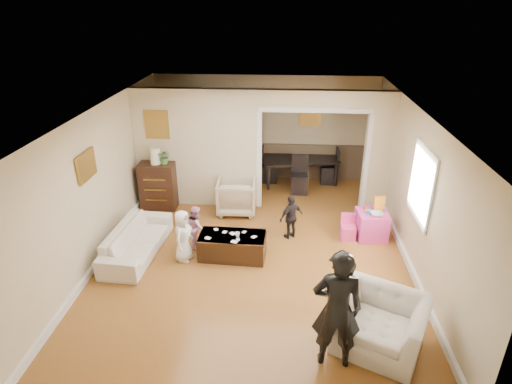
# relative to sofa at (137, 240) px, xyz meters

# --- Properties ---
(floor) EXTENTS (7.00, 7.00, 0.00)m
(floor) POSITION_rel_sofa_xyz_m (2.13, 0.36, -0.27)
(floor) COLOR #A4652A
(floor) RESTS_ON ground
(partition_left) EXTENTS (2.75, 0.18, 2.60)m
(partition_left) POSITION_rel_sofa_xyz_m (0.76, 2.16, 1.03)
(partition_left) COLOR #C5B490
(partition_left) RESTS_ON ground
(partition_right) EXTENTS (0.55, 0.18, 2.60)m
(partition_right) POSITION_rel_sofa_xyz_m (4.61, 2.16, 1.03)
(partition_right) COLOR #C5B490
(partition_right) RESTS_ON ground
(partition_header) EXTENTS (2.22, 0.18, 0.35)m
(partition_header) POSITION_rel_sofa_xyz_m (3.23, 2.16, 2.15)
(partition_header) COLOR #C5B490
(partition_header) RESTS_ON partition_right
(window_pane) EXTENTS (0.03, 0.95, 1.10)m
(window_pane) POSITION_rel_sofa_xyz_m (4.86, -0.04, 1.28)
(window_pane) COLOR white
(window_pane) RESTS_ON ground
(framed_art_partition) EXTENTS (0.45, 0.03, 0.55)m
(framed_art_partition) POSITION_rel_sofa_xyz_m (-0.07, 2.06, 1.58)
(framed_art_partition) COLOR brown
(framed_art_partition) RESTS_ON partition_left
(framed_art_sofa_wall) EXTENTS (0.03, 0.55, 0.40)m
(framed_art_sofa_wall) POSITION_rel_sofa_xyz_m (-0.58, -0.24, 1.53)
(framed_art_sofa_wall) COLOR brown
(framed_art_alcove) EXTENTS (0.45, 0.03, 0.55)m
(framed_art_alcove) POSITION_rel_sofa_xyz_m (3.23, 3.80, 1.43)
(framed_art_alcove) COLOR brown
(sofa) EXTENTS (0.86, 1.93, 0.55)m
(sofa) POSITION_rel_sofa_xyz_m (0.00, 0.00, 0.00)
(sofa) COLOR beige
(sofa) RESTS_ON ground
(armchair_back) EXTENTS (0.85, 0.87, 0.76)m
(armchair_back) POSITION_rel_sofa_xyz_m (1.63, 1.79, 0.11)
(armchair_back) COLOR tan
(armchair_back) RESTS_ON ground
(armchair_front) EXTENTS (1.45, 1.39, 0.74)m
(armchair_front) POSITION_rel_sofa_xyz_m (3.96, -1.99, 0.09)
(armchair_front) COLOR beige
(armchair_front) RESTS_ON ground
(dresser) EXTENTS (0.76, 0.43, 1.05)m
(dresser) POSITION_rel_sofa_xyz_m (-0.11, 1.88, 0.25)
(dresser) COLOR #341B0F
(dresser) RESTS_ON ground
(table_lamp) EXTENTS (0.22, 0.22, 0.36)m
(table_lamp) POSITION_rel_sofa_xyz_m (-0.11, 1.88, 0.95)
(table_lamp) COLOR #FFF5CF
(table_lamp) RESTS_ON dresser
(potted_plant) EXTENTS (0.29, 0.25, 0.32)m
(potted_plant) POSITION_rel_sofa_xyz_m (0.09, 1.88, 0.93)
(potted_plant) COLOR #407232
(potted_plant) RESTS_ON dresser
(coffee_table) EXTENTS (1.21, 0.65, 0.44)m
(coffee_table) POSITION_rel_sofa_xyz_m (1.75, 0.02, -0.05)
(coffee_table) COLOR #341F10
(coffee_table) RESTS_ON ground
(coffee_cup) EXTENTS (0.10, 0.10, 0.08)m
(coffee_cup) POSITION_rel_sofa_xyz_m (1.85, -0.03, 0.21)
(coffee_cup) COLOR white
(coffee_cup) RESTS_ON coffee_table
(play_table) EXTENTS (0.61, 0.61, 0.54)m
(play_table) POSITION_rel_sofa_xyz_m (4.36, 0.89, -0.01)
(play_table) COLOR #DC3A9B
(play_table) RESTS_ON ground
(cereal_box) EXTENTS (0.21, 0.09, 0.30)m
(cereal_box) POSITION_rel_sofa_xyz_m (4.48, 0.99, 0.41)
(cereal_box) COLOR yellow
(cereal_box) RESTS_ON play_table
(cyan_cup) EXTENTS (0.08, 0.08, 0.08)m
(cyan_cup) POSITION_rel_sofa_xyz_m (4.26, 0.84, 0.30)
(cyan_cup) COLOR teal
(cyan_cup) RESTS_ON play_table
(toy_block) EXTENTS (0.10, 0.09, 0.05)m
(toy_block) POSITION_rel_sofa_xyz_m (4.24, 1.01, 0.29)
(toy_block) COLOR red
(toy_block) RESTS_ON play_table
(play_bowl) EXTENTS (0.25, 0.25, 0.06)m
(play_bowl) POSITION_rel_sofa_xyz_m (4.41, 0.77, 0.29)
(play_bowl) COLOR silver
(play_bowl) RESTS_ON play_table
(dining_table) EXTENTS (2.01, 1.36, 0.65)m
(dining_table) POSITION_rel_sofa_xyz_m (3.01, 3.54, 0.05)
(dining_table) COLOR black
(dining_table) RESTS_ON ground
(adult_person) EXTENTS (0.63, 0.42, 1.68)m
(adult_person) POSITION_rel_sofa_xyz_m (3.32, -2.32, 0.57)
(adult_person) COLOR black
(adult_person) RESTS_ON ground
(child_kneel_a) EXTENTS (0.41, 0.53, 0.96)m
(child_kneel_a) POSITION_rel_sofa_xyz_m (0.90, -0.13, 0.21)
(child_kneel_a) COLOR white
(child_kneel_a) RESTS_ON ground
(child_kneel_b) EXTENTS (0.42, 0.48, 0.84)m
(child_kneel_b) POSITION_rel_sofa_xyz_m (1.05, 0.32, 0.14)
(child_kneel_b) COLOR pink
(child_kneel_b) RESTS_ON ground
(child_toddler) EXTENTS (0.55, 0.49, 0.90)m
(child_toddler) POSITION_rel_sofa_xyz_m (2.80, 0.77, 0.17)
(child_toddler) COLOR black
(child_toddler) RESTS_ON ground
(craft_papers) EXTENTS (0.92, 0.52, 0.00)m
(craft_papers) POSITION_rel_sofa_xyz_m (1.72, 0.00, 0.17)
(craft_papers) COLOR white
(craft_papers) RESTS_ON coffee_table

